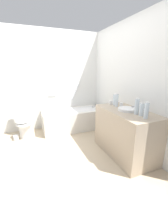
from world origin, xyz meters
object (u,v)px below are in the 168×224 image
Objects in this scene: water_bottle_2 at (146,111)px; water_bottle_4 at (137,107)px; sink_faucet at (136,108)px; bathtub at (73,119)px; sink_basin at (127,109)px; water_bottle_1 at (117,100)px; water_bottle_0 at (142,110)px; water_bottle_3 at (115,100)px; drinking_glass_1 at (121,105)px; toilet_paper_roll at (16,138)px; toilet at (24,121)px; drinking_glass_0 at (111,102)px.

water_bottle_2 is 0.96× the size of water_bottle_4.
sink_faucet is at bearing 50.91° from water_bottle_4.
sink_basin is (0.52, -1.46, 0.58)m from bathtub.
water_bottle_4 is at bearing -87.73° from water_bottle_1.
bathtub reaches higher than water_bottle_0.
water_bottle_3 is at bearing 74.96° from water_bottle_1.
bathtub is at bearing 105.10° from water_bottle_2.
drinking_glass_1 reaches higher than toilet_paper_roll.
water_bottle_0 reaches higher than toilet.
sink_faucet is 0.47m from water_bottle_2.
water_bottle_1 reaches higher than sink_basin.
sink_faucet is at bearing -64.40° from bathtub.
toilet is 0.39m from toilet_paper_roll.
sink_faucet is (0.70, -1.46, 0.59)m from bathtub.
bathtub is 1.38m from toilet_paper_roll.
bathtub is at bearing 113.56° from water_bottle_1.
toilet is 2.80× the size of water_bottle_1.
bathtub is 9.92× the size of sink_faucet.
water_bottle_4 reaches higher than drinking_glass_0.
water_bottle_4 is 3.17× the size of drinking_glass_1.
sink_faucet is at bearing 66.05° from water_bottle_2.
drinking_glass_0 is at bearing 106.36° from drinking_glass_1.
water_bottle_3 is (0.03, 0.83, -0.01)m from water_bottle_2.
sink_basin is 2.00× the size of sink_faucet.
water_bottle_4 is (-0.01, -0.62, 0.01)m from water_bottle_3.
water_bottle_2 is 3.04× the size of drinking_glass_1.
water_bottle_2 is (-0.03, -0.12, 0.02)m from water_bottle_0.
water_bottle_0 is 0.83× the size of water_bottle_1.
toilet_paper_roll is at bearing -51.63° from toilet.
water_bottle_2 is 0.69m from drinking_glass_1.
water_bottle_4 is at bearing 96.02° from water_bottle_0.
bathtub is 19.36× the size of drinking_glass_0.
drinking_glass_1 is at bearing 83.66° from water_bottle_4.
bathtub is 1.88m from water_bottle_4.
drinking_glass_1 is (0.05, 0.46, -0.08)m from water_bottle_4.
water_bottle_2 is at bearing -113.95° from sink_faucet.
drinking_glass_1 is (0.07, 0.68, -0.07)m from water_bottle_2.
sink_basin is 0.23m from water_bottle_4.
toilet is at bearing 134.20° from water_bottle_0.
sink_faucet is (1.86, -1.44, 0.49)m from toilet.
water_bottle_0 is 0.61m from water_bottle_1.
toilet_paper_roll is at bearing 137.33° from water_bottle_2.
sink_faucet is at bearing -68.01° from water_bottle_3.
toilet is at bearing 139.45° from sink_basin.
water_bottle_2 is at bearing -74.90° from bathtub.
water_bottle_0 is 0.82× the size of water_bottle_4.
water_bottle_0 is (0.53, -1.76, 0.66)m from bathtub.
sink_basin reaches higher than toilet.
water_bottle_4 is at bearing -96.34° from drinking_glass_1.
toilet is at bearing 135.63° from water_bottle_4.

